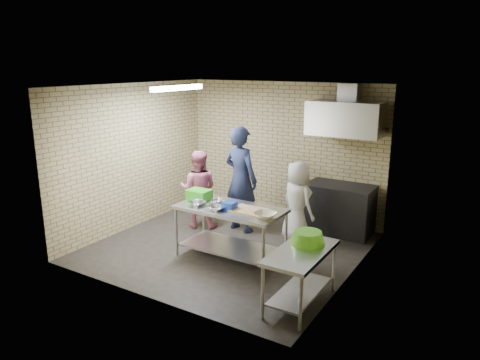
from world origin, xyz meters
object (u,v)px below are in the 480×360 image
(green_basin, at_px, (308,238))
(bottle_red, at_px, (351,122))
(stove, at_px, (339,209))
(prep_table, at_px, (231,233))
(man_navy, at_px, (241,179))
(bottle_green, at_px, (374,124))
(blue_tub, at_px, (230,206))
(woman_white, at_px, (297,202))
(green_crate, at_px, (199,194))
(side_counter, at_px, (300,278))
(woman_pink, at_px, (198,189))

(green_basin, xyz_separation_m, bottle_red, (-0.38, 2.74, 1.19))
(stove, distance_m, bottle_red, 1.60)
(prep_table, xyz_separation_m, green_basin, (1.53, -0.51, 0.41))
(green_basin, height_order, man_navy, man_navy)
(stove, height_order, green_basin, green_basin)
(prep_table, height_order, stove, stove)
(bottle_green, distance_m, man_navy, 2.54)
(blue_tub, distance_m, woman_white, 1.42)
(man_navy, bearing_deg, blue_tub, 124.95)
(green_crate, relative_size, green_basin, 0.82)
(side_counter, distance_m, stove, 2.79)
(stove, relative_size, green_basin, 2.61)
(blue_tub, distance_m, woman_pink, 1.66)
(stove, xyz_separation_m, woman_pink, (-2.38, -1.11, 0.29))
(woman_white, bearing_deg, blue_tub, 93.09)
(green_crate, relative_size, woman_white, 0.26)
(prep_table, relative_size, stove, 1.42)
(blue_tub, bearing_deg, prep_table, 116.57)
(prep_table, height_order, bottle_green, bottle_green)
(woman_white, bearing_deg, woman_pink, 35.88)
(bottle_red, bearing_deg, woman_pink, -150.90)
(stove, height_order, bottle_red, bottle_red)
(prep_table, distance_m, blue_tub, 0.50)
(side_counter, height_order, woman_pink, woman_pink)
(green_crate, distance_m, woman_pink, 0.98)
(green_crate, relative_size, woman_pink, 0.25)
(prep_table, distance_m, green_crate, 0.87)
(prep_table, bearing_deg, side_counter, -26.09)
(bottle_green, height_order, man_navy, bottle_green)
(side_counter, bearing_deg, woman_white, 115.62)
(side_counter, xyz_separation_m, green_crate, (-2.25, 0.88, 0.55))
(man_navy, bearing_deg, bottle_green, -141.36)
(bottle_red, relative_size, man_navy, 0.09)
(man_navy, bearing_deg, green_crate, 90.34)
(green_crate, height_order, bottle_green, bottle_green)
(green_basin, relative_size, bottle_green, 3.07)
(green_basin, distance_m, woman_white, 1.94)
(prep_table, relative_size, woman_pink, 1.15)
(bottle_green, bearing_deg, man_navy, -152.22)
(side_counter, relative_size, man_navy, 0.61)
(stove, height_order, woman_pink, woman_pink)
(blue_tub, xyz_separation_m, bottle_red, (1.10, 2.33, 1.12))
(prep_table, relative_size, bottle_red, 9.44)
(stove, xyz_separation_m, bottle_red, (0.05, 0.24, 1.58))
(stove, xyz_separation_m, man_navy, (-1.61, -0.84, 0.53))
(bottle_green, height_order, woman_white, bottle_green)
(green_crate, height_order, man_navy, man_navy)
(green_crate, relative_size, bottle_red, 2.10)
(green_crate, xyz_separation_m, blue_tub, (0.75, -0.22, -0.01))
(stove, bearing_deg, blue_tub, -116.56)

